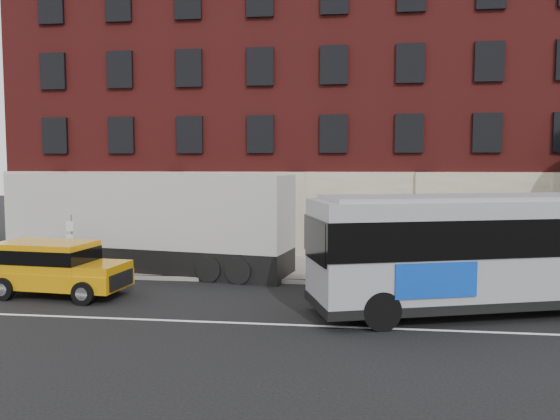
# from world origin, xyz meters

# --- Properties ---
(ground) EXTENTS (120.00, 120.00, 0.00)m
(ground) POSITION_xyz_m (0.00, 0.00, 0.00)
(ground) COLOR black
(ground) RESTS_ON ground
(sidewalk) EXTENTS (60.00, 6.00, 0.15)m
(sidewalk) POSITION_xyz_m (0.00, 9.00, 0.07)
(sidewalk) COLOR gray
(sidewalk) RESTS_ON ground
(kerb) EXTENTS (60.00, 0.25, 0.15)m
(kerb) POSITION_xyz_m (0.00, 6.00, 0.07)
(kerb) COLOR gray
(kerb) RESTS_ON ground
(lane_line) EXTENTS (60.00, 0.12, 0.01)m
(lane_line) POSITION_xyz_m (0.00, 0.50, 0.01)
(lane_line) COLOR silver
(lane_line) RESTS_ON ground
(building) EXTENTS (30.00, 12.10, 15.00)m
(building) POSITION_xyz_m (-0.01, 16.92, 7.58)
(building) COLOR #591615
(building) RESTS_ON sidewalk
(sign_pole) EXTENTS (0.30, 0.20, 2.50)m
(sign_pole) POSITION_xyz_m (-8.50, 6.15, 1.45)
(sign_pole) COLOR gray
(sign_pole) RESTS_ON ground
(city_bus) EXTENTS (13.33, 6.63, 3.59)m
(city_bus) POSITION_xyz_m (7.86, 3.00, 1.98)
(city_bus) COLOR #96969E
(city_bus) RESTS_ON ground
(yellow_suv) EXTENTS (4.96, 2.47, 1.86)m
(yellow_suv) POSITION_xyz_m (-7.49, 2.97, 1.07)
(yellow_suv) COLOR orange
(yellow_suv) RESTS_ON ground
(shipping_container) EXTENTS (12.54, 4.59, 4.10)m
(shipping_container) POSITION_xyz_m (-5.90, 7.60, 2.03)
(shipping_container) COLOR black
(shipping_container) RESTS_ON ground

